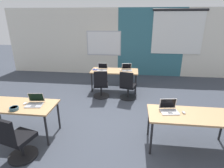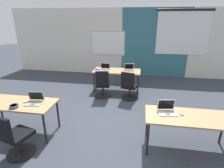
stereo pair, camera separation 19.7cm
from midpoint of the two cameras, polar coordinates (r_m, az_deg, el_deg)
ground_plane at (r=4.50m, az=-1.29°, el=-12.41°), size 24.00×24.00×0.00m
back_wall_assembly at (r=8.01m, az=4.71°, el=12.93°), size 10.00×0.27×2.80m
desk_near_left at (r=4.36m, az=-26.36°, el=-5.98°), size 1.60×0.70×0.72m
desk_near_right at (r=3.73m, az=24.58°, el=-10.11°), size 1.60×0.70×0.72m
desk_far_center at (r=6.22m, az=2.44°, el=3.76°), size 1.60×0.70×0.72m
laptop_near_left_inner at (r=4.15m, az=-21.98°, el=-4.94°), size 0.37×0.34×0.23m
mouse_near_left_inner at (r=4.26m, az=-24.54°, el=-5.10°), size 0.07×0.10×0.03m
chair_near_left_inner at (r=3.78m, az=-26.92°, el=-15.23°), size 0.54×0.59×0.92m
laptop_near_right_inner at (r=3.66m, az=18.38°, el=-7.84°), size 0.37×0.32×0.24m
mouse_near_right_inner at (r=3.70m, az=22.62°, el=-8.73°), size 0.07×0.11×0.03m
laptop_far_right at (r=6.22m, az=6.37°, el=4.69°), size 0.37×0.36×0.23m
mouse_far_right at (r=6.21m, az=4.30°, el=4.42°), size 0.08×0.11×0.03m
chair_far_right at (r=5.62m, az=6.43°, el=-1.26°), size 0.53×0.59×0.92m
laptop_far_left at (r=6.26m, az=-1.39°, el=4.92°), size 0.33×0.31×0.23m
mousepad_far_left at (r=6.32m, az=-3.45°, el=4.60°), size 0.22×0.19×0.00m
mouse_far_left at (r=6.32m, az=-3.46°, el=4.77°), size 0.08×0.11×0.03m
chair_far_left at (r=5.72m, az=-1.98°, el=-0.75°), size 0.52×0.57×0.92m
snack_bowl at (r=4.11m, az=-27.32°, el=-6.22°), size 0.18×0.18×0.06m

